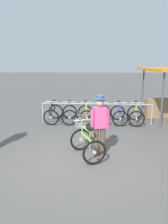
# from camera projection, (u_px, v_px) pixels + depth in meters

# --- Properties ---
(ground_plane) EXTENTS (80.00, 80.00, 0.00)m
(ground_plane) POSITION_uv_depth(u_px,v_px,m) (79.00, 159.00, 6.11)
(ground_plane) COLOR #514F4C
(bike_rack_rail) EXTENTS (4.61, 0.25, 0.88)m
(bike_rack_rail) POSITION_uv_depth(u_px,v_px,m) (97.00, 107.00, 9.32)
(bike_rack_rail) COLOR #99999E
(bike_rack_rail) RESTS_ON ground
(racked_bike_black) EXTENTS (0.71, 1.12, 0.97)m
(racked_bike_black) POSITION_uv_depth(u_px,v_px,m) (54.00, 114.00, 9.68)
(racked_bike_black) COLOR black
(racked_bike_black) RESTS_ON ground
(racked_bike_teal) EXTENTS (0.75, 1.13, 0.97)m
(racked_bike_teal) POSITION_uv_depth(u_px,v_px,m) (70.00, 114.00, 9.64)
(racked_bike_teal) COLOR black
(racked_bike_teal) RESTS_ON ground
(racked_bike_yellow) EXTENTS (0.76, 1.15, 0.97)m
(racked_bike_yellow) POSITION_uv_depth(u_px,v_px,m) (86.00, 114.00, 9.60)
(racked_bike_yellow) COLOR black
(racked_bike_yellow) RESTS_ON ground
(racked_bike_orange) EXTENTS (0.82, 1.20, 0.97)m
(racked_bike_orange) POSITION_uv_depth(u_px,v_px,m) (102.00, 114.00, 9.55)
(racked_bike_orange) COLOR black
(racked_bike_orange) RESTS_ON ground
(racked_bike_blue) EXTENTS (0.68, 1.11, 0.97)m
(racked_bike_blue) POSITION_uv_depth(u_px,v_px,m) (119.00, 115.00, 9.51)
(racked_bike_blue) COLOR black
(racked_bike_blue) RESTS_ON ground
(racked_bike_lime) EXTENTS (0.78, 1.18, 0.97)m
(racked_bike_lime) POSITION_uv_depth(u_px,v_px,m) (136.00, 115.00, 9.46)
(racked_bike_lime) COLOR black
(racked_bike_lime) RESTS_ON ground
(featured_bicycle) EXTENTS (1.02, 1.26, 1.09)m
(featured_bicycle) POSITION_uv_depth(u_px,v_px,m) (85.00, 139.00, 6.28)
(featured_bicycle) COLOR black
(featured_bicycle) RESTS_ON ground
(person_with_featured_bike) EXTENTS (0.52, 0.32, 1.72)m
(person_with_featured_bike) POSITION_uv_depth(u_px,v_px,m) (100.00, 123.00, 6.14)
(person_with_featured_bike) COLOR brown
(person_with_featured_bike) RESTS_ON ground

